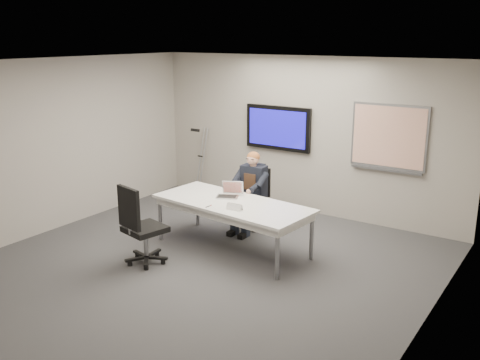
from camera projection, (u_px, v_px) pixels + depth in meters
The scene contains 15 objects.
floor at pixel (203, 267), 7.50m from camera, with size 6.00×6.00×0.02m, color #393A3C.
ceiling at pixel (199, 63), 6.76m from camera, with size 6.00×6.00×0.02m, color white.
wall_back at pixel (304, 136), 9.54m from camera, with size 6.00×0.02×2.80m, color #A19A91.
wall_left at pixel (55, 145), 8.73m from camera, with size 0.02×6.00×2.80m, color #A19A91.
wall_right at pixel (431, 209), 5.53m from camera, with size 0.02×6.00×2.80m, color #A19A91.
conference_table at pixel (232, 207), 7.95m from camera, with size 2.51×1.25×0.75m.
tv_display at pixel (278, 128), 9.74m from camera, with size 1.30×0.09×0.80m.
whiteboard at pixel (389, 138), 8.65m from camera, with size 1.25×0.08×1.10m.
office_chair_far at pixel (255, 209), 8.98m from camera, with size 0.55×0.55×0.99m.
office_chair_near at pixel (143, 240), 7.50m from camera, with size 0.66×0.66×1.16m.
seated_person at pixel (248, 200), 8.72m from camera, with size 0.42×0.72×1.31m.
crutch at pixel (201, 161), 10.65m from camera, with size 0.19×0.44×1.42m, color #96999D, non-canonical shape.
laptop at pixel (230, 193), 8.18m from camera, with size 0.39×0.42×0.23m.
name_tent at pixel (235, 207), 7.56m from camera, with size 0.23×0.07×0.09m, color white, non-canonical shape.
pen at pixel (209, 206), 7.71m from camera, with size 0.01×0.01×0.13m, color black.
Camera 1 is at (4.26, -5.47, 3.15)m, focal length 40.00 mm.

